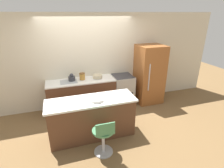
# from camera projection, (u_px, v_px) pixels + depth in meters

# --- Properties ---
(ground_plane) EXTENTS (14.00, 14.00, 0.00)m
(ground_plane) POSITION_uv_depth(u_px,v_px,m) (95.00, 113.00, 4.84)
(ground_plane) COLOR brown
(wall_back) EXTENTS (8.00, 0.06, 2.60)m
(wall_back) POSITION_uv_depth(u_px,v_px,m) (88.00, 62.00, 4.91)
(wall_back) COLOR beige
(wall_back) RESTS_ON ground_plane
(back_counter) EXTENTS (1.83, 0.58, 0.89)m
(back_counter) POSITION_uv_depth(u_px,v_px,m) (82.00, 95.00, 4.87)
(back_counter) COLOR brown
(back_counter) RESTS_ON ground_plane
(kitchen_island) EXTENTS (1.89, 0.63, 0.89)m
(kitchen_island) POSITION_uv_depth(u_px,v_px,m) (92.00, 118.00, 3.82)
(kitchen_island) COLOR brown
(kitchen_island) RESTS_ON ground_plane
(oven_range) EXTENTS (0.58, 0.60, 0.89)m
(oven_range) POSITION_uv_depth(u_px,v_px,m) (122.00, 90.00, 5.22)
(oven_range) COLOR #B7B2A8
(oven_range) RESTS_ON ground_plane
(refrigerator) EXTENTS (0.75, 0.73, 1.73)m
(refrigerator) POSITION_uv_depth(u_px,v_px,m) (149.00, 74.00, 5.24)
(refrigerator) COLOR #995628
(refrigerator) RESTS_ON ground_plane
(stool_chair) EXTENTS (0.41, 0.41, 0.79)m
(stool_chair) POSITION_uv_depth(u_px,v_px,m) (104.00, 137.00, 3.32)
(stool_chair) COLOR #B7B7BC
(stool_chair) RESTS_ON ground_plane
(kettle) EXTENTS (0.18, 0.18, 0.20)m
(kettle) POSITION_uv_depth(u_px,v_px,m) (72.00, 78.00, 4.65)
(kettle) COLOR #333338
(kettle) RESTS_ON back_counter
(mixing_bowl) EXTENTS (0.26, 0.26, 0.09)m
(mixing_bowl) POSITION_uv_depth(u_px,v_px,m) (97.00, 76.00, 4.86)
(mixing_bowl) COLOR #C1B28E
(mixing_bowl) RESTS_ON back_counter
(canister_jar) EXTENTS (0.15, 0.15, 0.18)m
(canister_jar) POSITION_uv_depth(u_px,v_px,m) (82.00, 76.00, 4.72)
(canister_jar) COLOR #B77F33
(canister_jar) RESTS_ON back_counter
(fruit_bowl) EXTENTS (0.25, 0.25, 0.06)m
(fruit_bowl) POSITION_uv_depth(u_px,v_px,m) (97.00, 100.00, 3.60)
(fruit_bowl) COLOR white
(fruit_bowl) RESTS_ON kitchen_island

